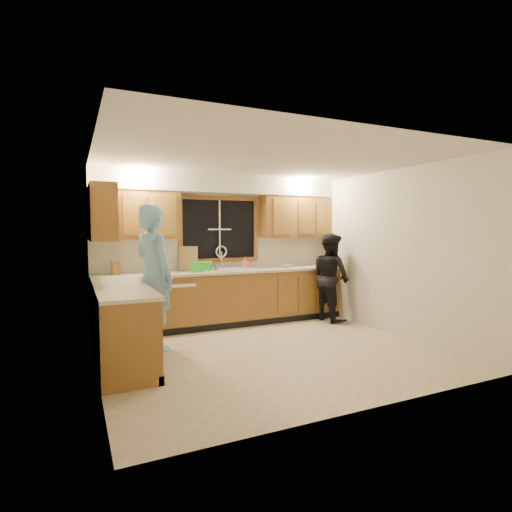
{
  "coord_description": "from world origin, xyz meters",
  "views": [
    {
      "loc": [
        -2.31,
        -4.63,
        1.62
      ],
      "look_at": [
        0.12,
        0.65,
        1.21
      ],
      "focal_mm": 28.0,
      "sensor_mm": 36.0,
      "label": 1
    }
  ],
  "objects": [
    {
      "name": "floor",
      "position": [
        0.0,
        0.0,
        0.0
      ],
      "size": [
        4.2,
        4.2,
        0.0
      ],
      "primitive_type": "plane",
      "color": "#C7B499",
      "rests_on": "ground"
    },
    {
      "name": "ceiling",
      "position": [
        0.0,
        0.0,
        2.5
      ],
      "size": [
        4.2,
        4.2,
        0.0
      ],
      "primitive_type": "plane",
      "rotation": [
        3.14,
        0.0,
        0.0
      ],
      "color": "silver"
    },
    {
      "name": "wall_back",
      "position": [
        0.0,
        1.9,
        1.25
      ],
      "size": [
        4.2,
        0.0,
        4.2
      ],
      "primitive_type": "plane",
      "rotation": [
        1.57,
        0.0,
        0.0
      ],
      "color": "silver",
      "rests_on": "ground"
    },
    {
      "name": "wall_left",
      "position": [
        -2.1,
        0.0,
        1.25
      ],
      "size": [
        0.0,
        3.8,
        3.8
      ],
      "primitive_type": "plane",
      "rotation": [
        1.57,
        0.0,
        1.57
      ],
      "color": "silver",
      "rests_on": "ground"
    },
    {
      "name": "wall_right",
      "position": [
        2.1,
        0.0,
        1.25
      ],
      "size": [
        0.0,
        3.8,
        3.8
      ],
      "primitive_type": "plane",
      "rotation": [
        1.57,
        0.0,
        -1.57
      ],
      "color": "silver",
      "rests_on": "ground"
    },
    {
      "name": "base_cabinets_back",
      "position": [
        0.0,
        1.6,
        0.44
      ],
      "size": [
        4.2,
        0.6,
        0.88
      ],
      "primitive_type": "cube",
      "color": "#92602A",
      "rests_on": "ground"
    },
    {
      "name": "base_cabinets_left",
      "position": [
        -1.8,
        0.35,
        0.44
      ],
      "size": [
        0.6,
        1.9,
        0.88
      ],
      "primitive_type": "cube",
      "color": "#92602A",
      "rests_on": "ground"
    },
    {
      "name": "countertop_back",
      "position": [
        0.0,
        1.58,
        0.9
      ],
      "size": [
        4.2,
        0.63,
        0.04
      ],
      "primitive_type": "cube",
      "color": "beige",
      "rests_on": "base_cabinets_back"
    },
    {
      "name": "countertop_left",
      "position": [
        -1.79,
        0.35,
        0.9
      ],
      "size": [
        0.63,
        1.9,
        0.04
      ],
      "primitive_type": "cube",
      "color": "beige",
      "rests_on": "base_cabinets_left"
    },
    {
      "name": "upper_cabinets_left",
      "position": [
        -1.43,
        1.73,
        1.83
      ],
      "size": [
        1.35,
        0.33,
        0.75
      ],
      "primitive_type": "cube",
      "color": "#92602A",
      "rests_on": "wall_back"
    },
    {
      "name": "upper_cabinets_right",
      "position": [
        1.43,
        1.73,
        1.83
      ],
      "size": [
        1.35,
        0.33,
        0.75
      ],
      "primitive_type": "cube",
      "color": "#92602A",
      "rests_on": "wall_back"
    },
    {
      "name": "upper_cabinets_return",
      "position": [
        -1.94,
        1.12,
        1.83
      ],
      "size": [
        0.33,
        0.9,
        0.75
      ],
      "primitive_type": "cube",
      "color": "#92602A",
      "rests_on": "wall_left"
    },
    {
      "name": "soffit",
      "position": [
        0.0,
        1.72,
        2.35
      ],
      "size": [
        4.2,
        0.35,
        0.3
      ],
      "primitive_type": "cube",
      "color": "white",
      "rests_on": "wall_back"
    },
    {
      "name": "window_frame",
      "position": [
        0.0,
        1.89,
        1.6
      ],
      "size": [
        1.44,
        0.03,
        1.14
      ],
      "color": "black",
      "rests_on": "wall_back"
    },
    {
      "name": "sink",
      "position": [
        0.0,
        1.6,
        0.86
      ],
      "size": [
        0.86,
        0.52,
        0.57
      ],
      "color": "white",
      "rests_on": "countertop_back"
    },
    {
      "name": "dishwasher",
      "position": [
        -0.85,
        1.59,
        0.41
      ],
      "size": [
        0.6,
        0.56,
        0.82
      ],
      "primitive_type": "cube",
      "color": "white",
      "rests_on": "floor"
    },
    {
      "name": "stove",
      "position": [
        -1.8,
        -0.22,
        0.45
      ],
      "size": [
        0.58,
        0.75,
        0.9
      ],
      "primitive_type": "cube",
      "color": "white",
      "rests_on": "floor"
    },
    {
      "name": "man",
      "position": [
        -1.34,
        0.74,
        0.98
      ],
      "size": [
        0.69,
        0.83,
        1.95
      ],
      "primitive_type": "imported",
      "rotation": [
        0.0,
        0.0,
        1.94
      ],
      "color": "#71A9D6",
      "rests_on": "floor"
    },
    {
      "name": "woman",
      "position": [
        1.79,
        1.13,
        0.77
      ],
      "size": [
        0.63,
        0.78,
        1.53
      ],
      "primitive_type": "imported",
      "rotation": [
        0.0,
        0.0,
        1.64
      ],
      "color": "black",
      "rests_on": "floor"
    },
    {
      "name": "knife_block",
      "position": [
        -1.73,
        1.68,
        1.02
      ],
      "size": [
        0.12,
        0.11,
        0.21
      ],
      "primitive_type": "cube",
      "rotation": [
        0.0,
        0.0,
        0.12
      ],
      "color": "olive",
      "rests_on": "countertop_back"
    },
    {
      "name": "cutting_board",
      "position": [
        -0.59,
        1.76,
        1.12
      ],
      "size": [
        0.32,
        0.2,
        0.4
      ],
      "primitive_type": "cube",
      "rotation": [
        -0.21,
        0.0,
        -0.33
      ],
      "color": "tan",
      "rests_on": "countertop_back"
    },
    {
      "name": "dish_crate",
      "position": [
        -0.43,
        1.57,
        1.0
      ],
      "size": [
        0.42,
        0.41,
        0.15
      ],
      "primitive_type": "cube",
      "rotation": [
        0.0,
        0.0,
        -0.38
      ],
      "color": "green",
      "rests_on": "countertop_back"
    },
    {
      "name": "soap_bottle",
      "position": [
        0.4,
        1.71,
        1.02
      ],
      "size": [
        0.12,
        0.12,
        0.2
      ],
      "primitive_type": "imported",
      "rotation": [
        0.0,
        0.0,
        0.33
      ],
      "color": "#EE5A8C",
      "rests_on": "countertop_back"
    },
    {
      "name": "bowl",
      "position": [
        1.12,
        1.59,
        0.95
      ],
      "size": [
        0.26,
        0.26,
        0.05
      ],
      "primitive_type": "imported",
      "rotation": [
        0.0,
        0.0,
        -0.35
      ],
      "color": "silver",
      "rests_on": "countertop_back"
    },
    {
      "name": "can_left",
      "position": [
        -0.32,
        1.45,
        0.98
      ],
      "size": [
        0.07,
        0.07,
        0.11
      ],
      "primitive_type": "cylinder",
      "rotation": [
        0.0,
        0.0,
        0.15
      ],
      "color": "#B4A78A",
      "rests_on": "countertop_back"
    },
    {
      "name": "can_right",
      "position": [
        -0.21,
        1.44,
        0.98
      ],
      "size": [
        0.07,
        0.07,
        0.12
      ],
      "primitive_type": "cylinder",
      "rotation": [
        0.0,
        0.0,
        0.1
      ],
      "color": "#B4A78A",
      "rests_on": "countertop_back"
    }
  ]
}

